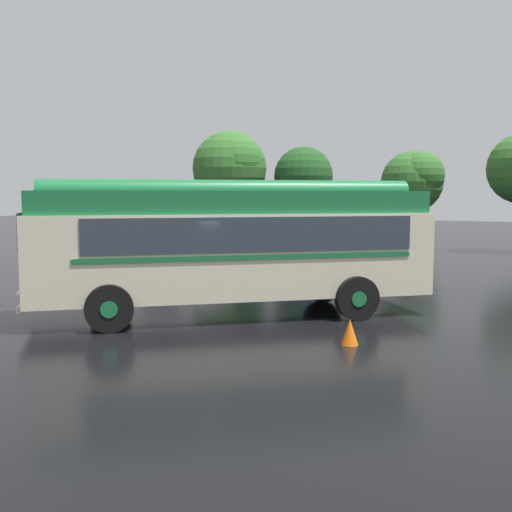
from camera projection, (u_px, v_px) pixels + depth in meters
name	position (u px, v px, depth m)	size (l,w,h in m)	color
ground_plane	(194.00, 315.00, 15.53)	(120.00, 120.00, 0.00)	black
vintage_bus	(232.00, 242.00, 15.35)	(9.56, 7.97, 3.49)	beige
car_near_left	(259.00, 241.00, 29.33)	(2.19, 4.31, 1.66)	navy
car_mid_left	(311.00, 243.00, 28.19)	(2.04, 4.24, 1.66)	navy
car_mid_right	(362.00, 246.00, 26.57)	(2.42, 4.41, 1.66)	#4C5156
box_van	(194.00, 230.00, 29.88)	(2.34, 5.78, 2.50)	silver
tree_far_left	(231.00, 167.00, 36.95)	(4.60, 4.60, 7.01)	#4C3823
tree_left_of_centre	(305.00, 176.00, 36.91)	(3.64, 3.64, 6.03)	#4C3823
tree_centre	(415.00, 180.00, 34.42)	(3.64, 3.56, 5.60)	#4C3823
traffic_cone	(350.00, 332.00, 12.46)	(0.36, 0.36, 0.55)	orange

